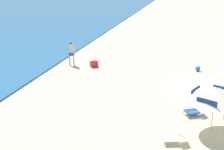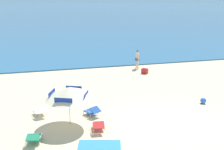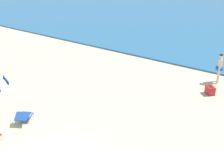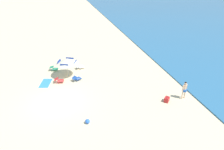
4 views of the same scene
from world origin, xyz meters
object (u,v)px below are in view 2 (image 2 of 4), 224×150
Objects in this scene: beach_umbrella_striped_main at (69,92)px; person_standing_near_shore at (137,58)px; beach_towel at (99,145)px; lounge_chair_under_umbrella at (40,111)px; lounge_chair_spare_folded at (92,111)px; beach_ball at (203,101)px; lounge_chair_beside_umbrella at (98,125)px; lounge_chair_facing_sea at (34,138)px; cooler_box at (145,71)px.

person_standing_near_shore is (6.67, 9.13, -0.75)m from beach_umbrella_striped_main.
beach_towel is at bearing -66.34° from beach_umbrella_striped_main.
lounge_chair_spare_folded is at bearing -13.90° from lounge_chair_under_umbrella.
lounge_chair_under_umbrella is 2.72m from lounge_chair_spare_folded.
beach_umbrella_striped_main is at bearing -174.30° from beach_ball.
lounge_chair_beside_umbrella is (1.21, -0.97, -1.40)m from beach_umbrella_striped_main.
beach_umbrella_striped_main is 3.23× the size of lounge_chair_spare_folded.
lounge_chair_spare_folded reaches higher than lounge_chair_beside_umbrella.
lounge_chair_facing_sea is 2.75× the size of beach_ball.
lounge_chair_under_umbrella is 3.52m from lounge_chair_beside_umbrella.
beach_umbrella_striped_main is 2.09m from lounge_chair_beside_umbrella.
lounge_chair_beside_umbrella is at bearing -165.14° from beach_ball.
beach_umbrella_striped_main reaches higher than cooler_box.
person_standing_near_shore is 8.46m from beach_ball.
lounge_chair_under_umbrella reaches higher than lounge_chair_facing_sea.
lounge_chair_beside_umbrella is 2.91m from lounge_chair_facing_sea.
lounge_chair_spare_folded reaches higher than beach_towel.
beach_umbrella_striped_main is at bearing -131.87° from cooler_box.
beach_umbrella_striped_main reaches higher than lounge_chair_under_umbrella.
cooler_box is 1.74× the size of beach_ball.
lounge_chair_under_umbrella is at bearing 138.12° from lounge_chair_beside_umbrella.
lounge_chair_facing_sea is at bearing -143.50° from lounge_chair_spare_folded.
lounge_chair_facing_sea is 12.30m from cooler_box.
beach_ball reaches higher than beach_towel.
beach_ball is at bearing 24.00° from beach_towel.
lounge_chair_under_umbrella reaches higher than beach_ball.
cooler_box is (5.53, 6.82, -0.07)m from lounge_chair_spare_folded.
cooler_box is (6.76, 7.54, -1.47)m from beach_umbrella_striped_main.
person_standing_near_shore is (8.08, 7.75, 0.65)m from lounge_chair_under_umbrella.
beach_umbrella_striped_main is at bearing 40.41° from lounge_chair_facing_sea.
lounge_chair_facing_sea is at bearing 162.44° from beach_towel.
person_standing_near_shore reaches higher than lounge_chair_beside_umbrella.
beach_umbrella_striped_main is 3.54× the size of lounge_chair_beside_umbrella.
lounge_chair_under_umbrella is at bearing -142.97° from cooler_box.
lounge_chair_beside_umbrella is (2.62, -2.35, 0.00)m from lounge_chair_under_umbrella.
lounge_chair_spare_folded reaches higher than lounge_chair_facing_sea.
lounge_chair_under_umbrella is 2.92× the size of beach_ball.
lounge_chair_facing_sea is at bearing -166.94° from beach_ball.
beach_towel is (2.65, -0.84, -0.27)m from lounge_chair_facing_sea.
beach_umbrella_striped_main is 9.65× the size of beach_ball.
lounge_chair_facing_sea reaches higher than cooler_box.
lounge_chair_facing_sea is (-1.66, -1.42, -1.39)m from beach_umbrella_striped_main.
cooler_box is (8.42, 8.96, -0.08)m from lounge_chair_facing_sea.
lounge_chair_spare_folded reaches higher than beach_ball.
beach_umbrella_striped_main reaches higher than lounge_chair_facing_sea.
lounge_chair_spare_folded is at bearing 85.32° from beach_towel.
lounge_chair_spare_folded is 6.58m from beach_ball.
lounge_chair_facing_sea reaches higher than beach_towel.
person_standing_near_shore is at bearing 63.48° from beach_towel.
beach_towel is at bearing -56.63° from lounge_chair_under_umbrella.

